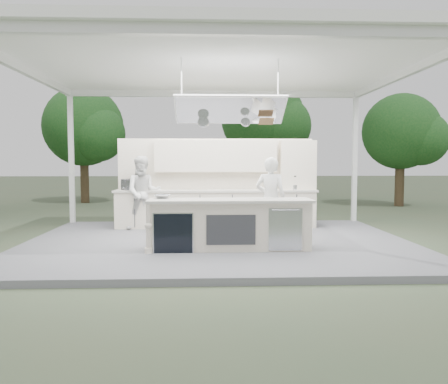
{
  "coord_description": "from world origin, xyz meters",
  "views": [
    {
      "loc": [
        -0.26,
        -9.12,
        1.78
      ],
      "look_at": [
        0.14,
        0.4,
        1.12
      ],
      "focal_mm": 35.0,
      "sensor_mm": 36.0,
      "label": 1
    }
  ],
  "objects_px": {
    "head_chef": "(271,199)",
    "demo_island": "(229,224)",
    "back_counter": "(216,208)",
    "sous_chef": "(144,193)"
  },
  "relations": [
    {
      "from": "back_counter",
      "to": "sous_chef",
      "type": "relative_size",
      "value": 2.82
    },
    {
      "from": "demo_island",
      "to": "back_counter",
      "type": "relative_size",
      "value": 0.61
    },
    {
      "from": "head_chef",
      "to": "demo_island",
      "type": "bearing_deg",
      "value": 61.4
    },
    {
      "from": "demo_island",
      "to": "head_chef",
      "type": "bearing_deg",
      "value": 40.6
    },
    {
      "from": "demo_island",
      "to": "head_chef",
      "type": "distance_m",
      "value": 1.27
    },
    {
      "from": "head_chef",
      "to": "sous_chef",
      "type": "height_order",
      "value": "sous_chef"
    },
    {
      "from": "demo_island",
      "to": "sous_chef",
      "type": "xyz_separation_m",
      "value": [
        -1.95,
        2.46,
        0.42
      ]
    },
    {
      "from": "back_counter",
      "to": "demo_island",
      "type": "bearing_deg",
      "value": -86.37
    },
    {
      "from": "demo_island",
      "to": "head_chef",
      "type": "relative_size",
      "value": 1.77
    },
    {
      "from": "back_counter",
      "to": "sous_chef",
      "type": "height_order",
      "value": "sous_chef"
    }
  ]
}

